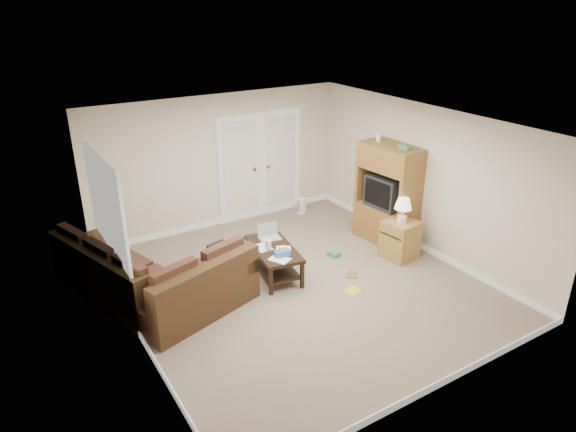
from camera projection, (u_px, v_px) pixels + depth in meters
floor at (299, 284)px, 7.91m from camera, size 5.50×5.50×0.00m
ceiling at (300, 124)px, 6.92m from camera, size 5.00×5.50×0.02m
wall_left at (127, 251)px, 6.21m from camera, size 0.02×5.50×2.50m
wall_right at (424, 180)px, 8.63m from camera, size 0.02×5.50×2.50m
wall_back at (219, 162)px, 9.57m from camera, size 5.00×0.02×2.50m
wall_front at (445, 297)px, 5.27m from camera, size 5.00×0.02×2.50m
baseboards at (299, 282)px, 7.89m from camera, size 5.00×5.50×0.10m
french_doors at (260, 166)px, 10.03m from camera, size 1.80×0.05×2.13m
window_left at (106, 202)px, 6.89m from camera, size 0.05×1.92×1.42m
sectional_sofa at (150, 282)px, 7.35m from camera, size 2.51×2.84×0.84m
coffee_table at (273, 259)px, 8.11m from camera, size 0.78×1.26×0.81m
tv_armoire at (388, 194)px, 9.02m from camera, size 0.70×1.15×1.90m
side_cabinet at (400, 236)px, 8.60m from camera, size 0.57×0.57×1.07m
space_heater at (302, 206)px, 10.44m from camera, size 0.15×0.14×0.33m
floor_magazine at (353, 291)px, 7.74m from camera, size 0.31×0.28×0.01m
floor_greenbox at (334, 254)px, 8.76m from camera, size 0.18×0.22×0.08m
floor_book at (347, 274)px, 8.19m from camera, size 0.27×0.27×0.02m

